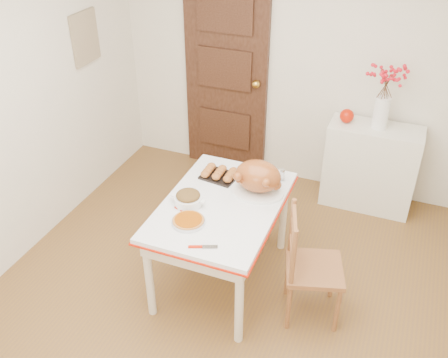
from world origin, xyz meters
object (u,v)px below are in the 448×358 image
at_px(kitchen_table, 222,242).
at_px(turkey_platter, 258,178).
at_px(sideboard, 370,167).
at_px(pumpkin_pie, 188,221).
at_px(chair_oak, 315,266).

xyz_separation_m(kitchen_table, turkey_platter, (0.20, 0.23, 0.49)).
height_order(sideboard, pumpkin_pie, sideboard).
bearing_deg(kitchen_table, sideboard, 58.16).
relative_size(sideboard, chair_oak, 0.93).
xyz_separation_m(sideboard, kitchen_table, (-0.90, -1.46, -0.05)).
relative_size(kitchen_table, chair_oak, 1.38).
bearing_deg(turkey_platter, pumpkin_pie, -118.15).
xyz_separation_m(kitchen_table, pumpkin_pie, (-0.12, -0.30, 0.39)).
bearing_deg(sideboard, turkey_platter, -120.06).
bearing_deg(turkey_platter, kitchen_table, -127.35).
distance_m(chair_oak, turkey_platter, 0.75).
height_order(sideboard, kitchen_table, sideboard).
relative_size(sideboard, kitchen_table, 0.67).
distance_m(sideboard, chair_oak, 1.56).
xyz_separation_m(kitchen_table, chair_oak, (0.73, -0.09, 0.08)).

